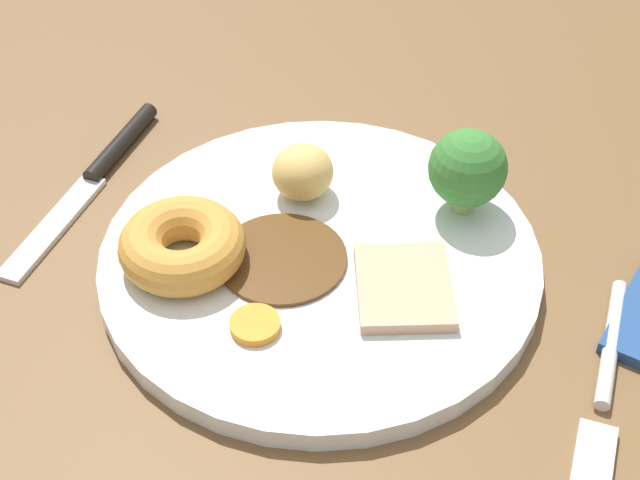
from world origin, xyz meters
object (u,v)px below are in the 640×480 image
Objects in this scene: carrot_coin_front at (255,325)px; fork at (604,388)px; dinner_plate at (320,260)px; meat_slice_main at (404,287)px; roast_potato_left at (303,172)px; yorkshire_pudding at (182,245)px; knife at (98,172)px; broccoli_floret at (468,169)px.

carrot_coin_front is 19.56cm from fork.
meat_slice_main is (-5.85, 1.13, 1.10)cm from dinner_plate.
roast_potato_left reaches higher than meat_slice_main.
yorkshire_pudding is at bearing 65.54° from roast_potato_left.
dinner_plate is 1.46× the size of knife.
broccoli_floret reaches higher than meat_slice_main.
meat_slice_main is at bearing 79.52° from knife.
carrot_coin_front is 0.50× the size of broccoli_floret.
meat_slice_main reaches higher than fork.
roast_potato_left is 1.39× the size of carrot_coin_front.
knife is (14.36, 2.53, -2.75)cm from roast_potato_left.
roast_potato_left reaches higher than fork.
knife is (10.40, -6.18, -2.33)cm from yorkshire_pudding.
dinner_plate is 4.69× the size of broccoli_floret.
broccoli_floret is (-13.97, -11.49, 1.84)cm from yorkshire_pudding.
yorkshire_pudding is 0.41× the size of knife.
meat_slice_main reaches higher than carrot_coin_front.
yorkshire_pudding is 1.33× the size of broccoli_floret.
roast_potato_left is at bearing -114.46° from yorkshire_pudding.
roast_potato_left reaches higher than dinner_plate.
dinner_plate is at bearing -10.96° from meat_slice_main.
knife is at bearing 10.01° from roast_potato_left.
roast_potato_left is 10.48cm from broccoli_floret.
broccoli_floret is at bearing -164.50° from roast_potato_left.
meat_slice_main is 9.04cm from broccoli_floret.
yorkshire_pudding is 1.90× the size of roast_potato_left.
broccoli_floret reaches higher than roast_potato_left.
broccoli_floret is (-6.78, -7.41, 3.93)cm from dinner_plate.
carrot_coin_front is at bearing 82.99° from dinner_plate.
fork is (-11.33, 10.08, -4.24)cm from broccoli_floret.
meat_slice_main reaches higher than dinner_plate.
knife is at bearing 12.29° from broccoli_floret.
fork is (-18.99, -4.48, -1.28)cm from carrot_coin_front.
carrot_coin_front is at bearing 101.25° from roast_potato_left.
broccoli_floret is (-10.01, -2.78, 1.43)cm from roast_potato_left.
dinner_plate is 8.53cm from yorkshire_pudding.
fork is (-12.26, 1.55, -1.41)cm from meat_slice_main.
roast_potato_left is 22.73cm from fork.
carrot_coin_front is at bearing 58.38° from knife.
dinner_plate is 17.72cm from knife.
meat_slice_main is 23.70cm from knife.
fork is at bearing 138.34° from broccoli_floret.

